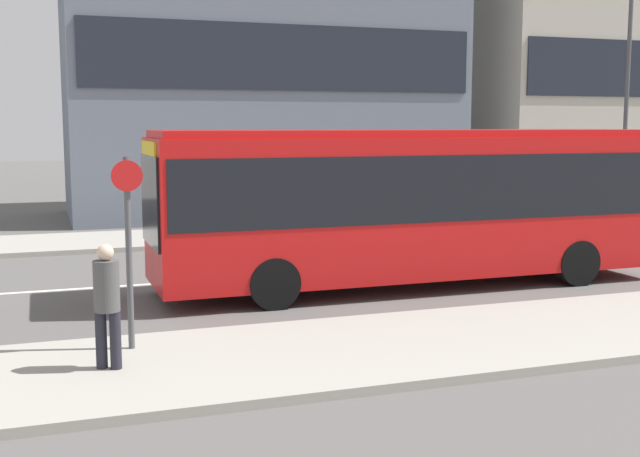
{
  "coord_description": "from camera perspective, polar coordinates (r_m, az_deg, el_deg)",
  "views": [
    {
      "loc": [
        -4.75,
        -16.84,
        3.36
      ],
      "look_at": [
        0.57,
        -1.66,
        1.25
      ],
      "focal_mm": 45.0,
      "sensor_mm": 36.0,
      "label": 1
    }
  ],
  "objects": [
    {
      "name": "sidewalk_near",
      "position": [
        12.07,
        4.7,
        -8.41
      ],
      "size": [
        44.0,
        3.5,
        0.13
      ],
      "color": "#A39E93",
      "rests_on": "ground_plane"
    },
    {
      "name": "sidewalk_far",
      "position": [
        23.81,
        -7.62,
        -0.56
      ],
      "size": [
        44.0,
        3.5,
        0.13
      ],
      "color": "#A39E93",
      "rests_on": "ground_plane"
    },
    {
      "name": "pedestrian_near_stop",
      "position": [
        10.94,
        -14.91,
        -4.83
      ],
      "size": [
        0.34,
        0.34,
        1.67
      ],
      "rotation": [
        0.0,
        0.0,
        -0.49
      ],
      "color": "#23232D",
      "rests_on": "sidewalk_near"
    },
    {
      "name": "bus_stop_sign",
      "position": [
        11.72,
        -13.46,
        -0.66
      ],
      "size": [
        0.44,
        0.12,
        2.77
      ],
      "color": "#4C4C51",
      "rests_on": "sidewalk_near"
    },
    {
      "name": "city_bus",
      "position": [
        16.61,
        6.55,
        2.24
      ],
      "size": [
        10.67,
        2.49,
        3.24
      ],
      "rotation": [
        0.0,
        0.0,
        0.0
      ],
      "color": "red",
      "rests_on": "ground_plane"
    },
    {
      "name": "parked_car_0",
      "position": [
        26.26,
        19.36,
        1.11
      ],
      "size": [
        4.19,
        1.87,
        1.38
      ],
      "color": "black",
      "rests_on": "ground_plane"
    },
    {
      "name": "street_lamp",
      "position": [
        28.52,
        21.05,
        10.38
      ],
      "size": [
        0.36,
        0.36,
        8.25
      ],
      "color": "#4C4C51",
      "rests_on": "sidewalk_far"
    },
    {
      "name": "lane_centerline",
      "position": [
        17.82,
        -3.51,
        -3.41
      ],
      "size": [
        41.8,
        0.16,
        0.01
      ],
      "color": "silver",
      "rests_on": "ground_plane"
    },
    {
      "name": "ground_plane",
      "position": [
        17.82,
        -3.51,
        -3.42
      ],
      "size": [
        120.0,
        120.0,
        0.0
      ],
      "primitive_type": "plane",
      "color": "#595654"
    }
  ]
}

